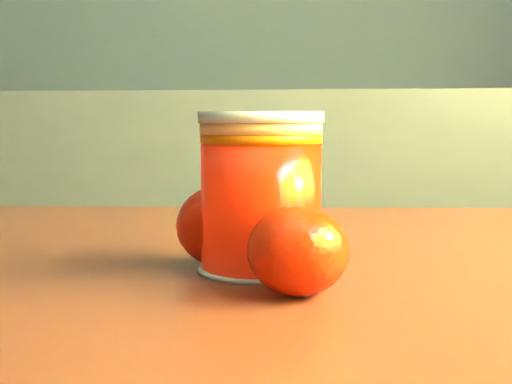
# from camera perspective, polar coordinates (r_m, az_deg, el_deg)

# --- Properties ---
(juice_glass) EXTENTS (0.09, 0.09, 0.11)m
(juice_glass) POSITION_cam_1_polar(r_m,az_deg,el_deg) (0.49, 0.41, -0.10)
(juice_glass) COLOR #FD1D05
(juice_glass) RESTS_ON table
(orange_front) EXTENTS (0.07, 0.07, 0.06)m
(orange_front) POSITION_cam_1_polar(r_m,az_deg,el_deg) (0.52, -2.72, -2.69)
(orange_front) COLOR red
(orange_front) RESTS_ON table
(orange_back) EXTENTS (0.07, 0.07, 0.05)m
(orange_back) POSITION_cam_1_polar(r_m,az_deg,el_deg) (0.43, 3.37, -4.70)
(orange_back) COLOR red
(orange_back) RESTS_ON table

